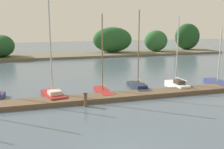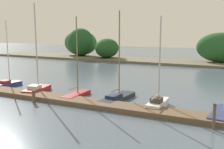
{
  "view_description": "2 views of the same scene",
  "coord_description": "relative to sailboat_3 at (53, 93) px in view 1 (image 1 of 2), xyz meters",
  "views": [
    {
      "loc": [
        -3.26,
        -9.11,
        5.96
      ],
      "look_at": [
        3.1,
        11.92,
        1.67
      ],
      "focal_mm": 41.94,
      "sensor_mm": 36.0,
      "label": 1
    },
    {
      "loc": [
        14.5,
        -6.46,
        5.66
      ],
      "look_at": [
        5.26,
        12.66,
        2.07
      ],
      "focal_mm": 42.24,
      "sensor_mm": 36.0,
      "label": 2
    }
  ],
  "objects": [
    {
      "name": "mooring_piling_1",
      "position": [
        2.11,
        -2.79,
        0.07
      ],
      "size": [
        0.3,
        0.3,
        1.0
      ],
      "color": "brown",
      "rests_on": "ground"
    },
    {
      "name": "sailboat_7",
      "position": [
        15.81,
        -0.05,
        -0.15
      ],
      "size": [
        1.74,
        4.08,
        5.53
      ],
      "rotation": [
        0.0,
        0.0,
        1.45
      ],
      "color": "navy",
      "rests_on": "ground"
    },
    {
      "name": "far_shore",
      "position": [
        3.58,
        28.04,
        1.83
      ],
      "size": [
        66.91,
        8.0,
        6.03
      ],
      "color": "#66604C",
      "rests_on": "ground"
    },
    {
      "name": "sailboat_5",
      "position": [
        7.76,
        0.79,
        -0.12
      ],
      "size": [
        1.61,
        4.57,
        7.17
      ],
      "rotation": [
        0.0,
        0.0,
        1.48
      ],
      "color": "#232833",
      "rests_on": "ground"
    },
    {
      "name": "dock_pier",
      "position": [
        1.92,
        -1.46,
        -0.27
      ],
      "size": [
        31.0,
        1.8,
        0.35
      ],
      "color": "brown",
      "rests_on": "ground"
    },
    {
      "name": "sailboat_6",
      "position": [
        11.31,
        0.12,
        -0.01
      ],
      "size": [
        1.04,
        3.33,
        6.65
      ],
      "rotation": [
        0.0,
        0.0,
        1.58
      ],
      "color": "white",
      "rests_on": "ground"
    },
    {
      "name": "sailboat_3",
      "position": [
        0.0,
        0.0,
        0.0
      ],
      "size": [
        1.9,
        3.61,
        8.0
      ],
      "rotation": [
        0.0,
        0.0,
        1.78
      ],
      "color": "maroon",
      "rests_on": "ground"
    },
    {
      "name": "sailboat_4",
      "position": [
        4.21,
        0.2,
        -0.09
      ],
      "size": [
        0.97,
        3.61,
        6.75
      ],
      "rotation": [
        0.0,
        0.0,
        1.59
      ],
      "color": "maroon",
      "rests_on": "ground"
    }
  ]
}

